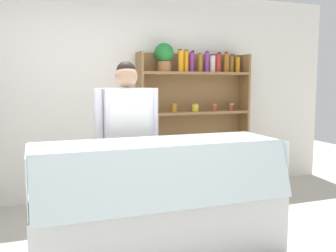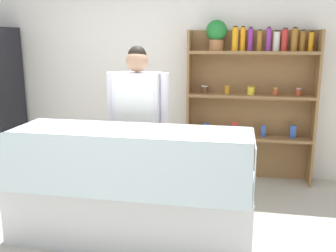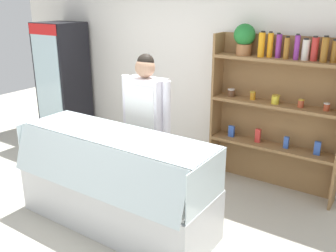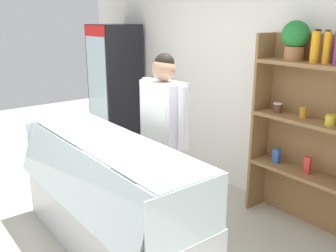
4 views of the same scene
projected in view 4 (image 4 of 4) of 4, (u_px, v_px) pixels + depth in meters
name	position (u px, v px, depth m)	size (l,w,h in m)	color
ground_plane	(93.00, 244.00, 3.49)	(12.00, 12.00, 0.00)	#B7B2A3
back_wall	(246.00, 79.00, 4.31)	(6.80, 0.10, 2.70)	white
drinks_fridge	(115.00, 88.00, 5.88)	(0.66, 0.63, 1.94)	black
shelving_unit	(330.00, 119.00, 3.38)	(1.56, 0.29, 2.01)	olive
deli_display_case	(111.00, 215.00, 3.39)	(2.14, 0.81, 1.01)	silver
shop_clerk	(163.00, 124.00, 3.67)	(0.66, 0.25, 1.72)	#4C4233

